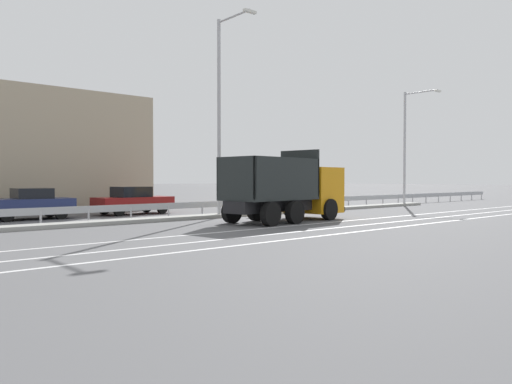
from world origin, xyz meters
The scene contains 12 objects.
ground_plane centered at (0.00, 0.00, 0.00)m, with size 320.00×320.00×0.00m, color #565659.
lane_strip_0 centered at (-0.14, -4.28, 0.00)m, with size 65.89×0.16×0.01m, color silver.
lane_strip_1 centered at (-0.14, -6.11, 0.00)m, with size 65.89×0.16×0.01m, color silver.
lane_strip_2 centered at (-0.14, -7.61, 0.00)m, with size 65.89×0.16×0.01m, color silver.
median_island centered at (0.00, 1.55, 0.09)m, with size 36.24×1.10×0.18m, color gray.
median_guardrail centered at (0.00, 2.84, 0.57)m, with size 65.89×0.09×0.78m.
dump_truck centered at (0.77, -2.39, 1.30)m, with size 6.92×3.18×3.40m.
median_road_sign centered at (2.19, 1.55, 1.15)m, with size 0.69×0.16×2.21m.
street_lamp_1 centered at (-1.03, 1.17, 5.64)m, with size 0.71×2.71×10.18m.
street_lamp_2 centered at (16.56, 1.22, 4.80)m, with size 0.71×2.76×8.51m.
parked_car_3 centered at (-8.71, 6.67, 0.78)m, with size 4.04×2.14×1.55m.
parked_car_4 centered at (-3.16, 6.61, 0.78)m, with size 4.46×2.03×1.57m.
Camera 1 is at (-16.70, -19.14, 2.00)m, focal length 35.00 mm.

